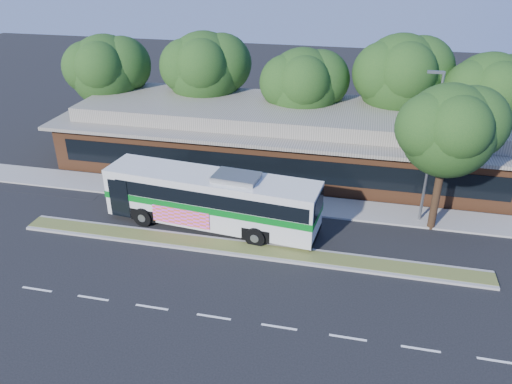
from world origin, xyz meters
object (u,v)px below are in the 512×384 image
at_px(transit_bus, 212,196).
at_px(sidewalk_tree, 456,129).
at_px(sedan, 111,157).
at_px(lamp_post, 431,145).

distance_m(transit_bus, sidewalk_tree, 13.90).
xyz_separation_m(transit_bus, sedan, (-9.99, 6.57, -1.21)).
distance_m(lamp_post, transit_bus, 12.73).
bearing_deg(sedan, transit_bus, -125.18).
height_order(lamp_post, sidewalk_tree, lamp_post).
xyz_separation_m(lamp_post, transit_bus, (-11.96, -3.24, -2.93)).
bearing_deg(transit_bus, lamp_post, 21.02).
bearing_deg(sidewalk_tree, lamp_post, 150.45).
relative_size(sedan, sidewalk_tree, 0.61).
bearing_deg(sedan, lamp_post, -100.47).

